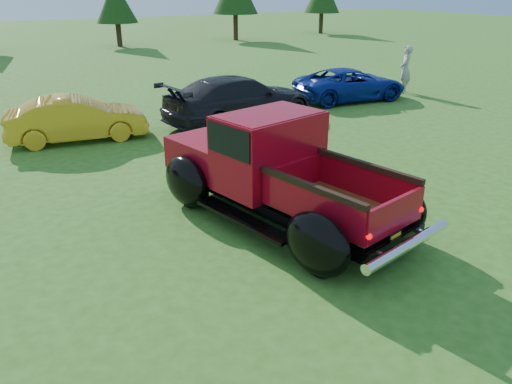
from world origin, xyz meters
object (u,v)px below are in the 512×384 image
at_px(show_car_yellow, 77,119).
at_px(show_car_blue, 351,84).
at_px(tree_mid_right, 116,1).
at_px(pickup_truck, 268,168).
at_px(show_car_grey, 240,99).
at_px(spectator, 405,69).

xyz_separation_m(show_car_yellow, show_car_blue, (10.22, 0.17, -0.03)).
height_order(tree_mid_right, pickup_truck, tree_mid_right).
relative_size(tree_mid_right, show_car_grey, 0.86).
xyz_separation_m(pickup_truck, show_car_blue, (8.09, 7.11, -0.35)).
height_order(pickup_truck, show_car_blue, pickup_truck).
distance_m(show_car_blue, spectator, 2.80).
distance_m(tree_mid_right, show_car_grey, 22.53).
height_order(tree_mid_right, spectator, tree_mid_right).
height_order(show_car_yellow, show_car_blue, show_car_yellow).
height_order(show_car_grey, show_car_blue, show_car_grey).
bearing_deg(show_car_blue, show_car_yellow, 98.09).
bearing_deg(spectator, show_car_blue, -39.08).
bearing_deg(show_car_blue, tree_mid_right, 14.32).
relative_size(pickup_truck, spectator, 3.04).
bearing_deg(show_car_grey, pickup_truck, 148.83).
bearing_deg(spectator, show_car_yellow, -37.46).
distance_m(tree_mid_right, pickup_truck, 29.22).
bearing_deg(show_car_grey, show_car_yellow, 76.34).
bearing_deg(tree_mid_right, show_car_blue, -82.81).
bearing_deg(spectator, pickup_truck, -4.98).
distance_m(show_car_grey, show_car_blue, 5.30).
bearing_deg(show_car_grey, show_car_blue, -89.10).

